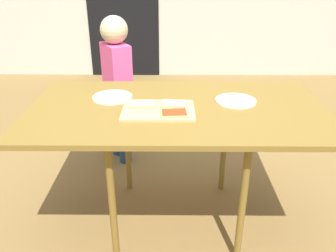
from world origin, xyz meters
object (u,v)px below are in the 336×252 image
at_px(pizza_slice_far_right, 174,104).
at_px(plate_white_left, 112,97).
at_px(pizza_slice_near_right, 174,113).
at_px(plate_white_right, 236,101).
at_px(pizza_slice_far_left, 143,104).
at_px(child_left, 117,80).
at_px(cutting_board, 158,110).
at_px(dining_table, 177,115).

distance_m(pizza_slice_far_right, plate_white_left, 0.36).
distance_m(pizza_slice_near_right, plate_white_right, 0.39).
relative_size(pizza_slice_far_left, child_left, 0.12).
relative_size(cutting_board, plate_white_right, 1.66).
bearing_deg(pizza_slice_far_right, pizza_slice_far_left, -178.10).
bearing_deg(child_left, pizza_slice_near_right, -64.78).
bearing_deg(plate_white_left, dining_table, -19.66).
bearing_deg(plate_white_left, cutting_board, -36.07).
bearing_deg(plate_white_right, child_left, 138.62).
xyz_separation_m(cutting_board, pizza_slice_far_right, (0.08, 0.05, 0.01)).
bearing_deg(pizza_slice_far_left, pizza_slice_near_right, -35.97).
bearing_deg(child_left, pizza_slice_far_right, -61.27).
distance_m(dining_table, pizza_slice_far_right, 0.07).
height_order(cutting_board, plate_white_right, cutting_board).
relative_size(dining_table, plate_white_left, 7.08).
bearing_deg(plate_white_right, plate_white_left, 175.87).
relative_size(plate_white_left, child_left, 0.20).
xyz_separation_m(pizza_slice_far_left, pizza_slice_near_right, (0.16, -0.11, 0.00)).
xyz_separation_m(plate_white_left, child_left, (-0.06, 0.59, -0.09)).
relative_size(pizza_slice_far_left, plate_white_right, 0.61).
height_order(plate_white_left, child_left, child_left).
bearing_deg(plate_white_right, dining_table, -166.07).
distance_m(pizza_slice_near_right, pizza_slice_far_right, 0.12).
height_order(pizza_slice_far_left, pizza_slice_far_right, same).
bearing_deg(dining_table, plate_white_left, 160.34).
relative_size(pizza_slice_near_right, plate_white_right, 0.63).
relative_size(pizza_slice_far_right, plate_white_right, 0.65).
distance_m(cutting_board, child_left, 0.85).
bearing_deg(dining_table, pizza_slice_far_right, -157.80).
bearing_deg(dining_table, cutting_board, -146.69).
bearing_deg(pizza_slice_far_left, plate_white_left, 142.02).
relative_size(pizza_slice_far_right, child_left, 0.13).
height_order(pizza_slice_far_left, plate_white_right, pizza_slice_far_left).
relative_size(cutting_board, pizza_slice_near_right, 2.64).
bearing_deg(child_left, plate_white_right, -41.38).
distance_m(pizza_slice_far_right, plate_white_right, 0.34).
bearing_deg(cutting_board, pizza_slice_far_left, 148.43).
relative_size(dining_table, child_left, 1.41).
distance_m(pizza_slice_far_left, child_left, 0.77).
relative_size(dining_table, cutting_board, 4.25).
bearing_deg(cutting_board, plate_white_right, 18.91).
xyz_separation_m(pizza_slice_near_right, plate_white_left, (-0.33, 0.25, -0.02)).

